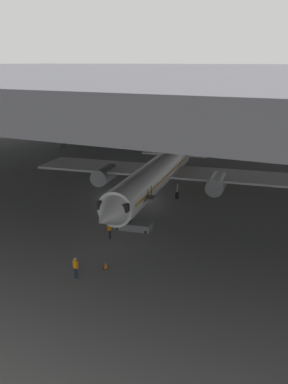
# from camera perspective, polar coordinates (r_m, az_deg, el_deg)

# --- Properties ---
(ground_plane) EXTENTS (110.00, 110.00, 0.00)m
(ground_plane) POSITION_cam_1_polar(r_m,az_deg,el_deg) (52.39, -2.15, -0.93)
(ground_plane) COLOR slate
(hangar_structure) EXTENTS (121.00, 99.00, 15.26)m
(hangar_structure) POSITION_cam_1_polar(r_m,az_deg,el_deg) (62.43, 3.79, 15.55)
(hangar_structure) COLOR #4C4F54
(hangar_structure) RESTS_ON ground_plane
(airplane_main) EXTENTS (31.85, 32.70, 10.41)m
(airplane_main) POSITION_cam_1_polar(r_m,az_deg,el_deg) (50.52, 1.44, 2.25)
(airplane_main) COLOR white
(airplane_main) RESTS_ON ground_plane
(boarding_stairs) EXTENTS (4.14, 2.02, 4.44)m
(boarding_stairs) POSITION_cam_1_polar(r_m,az_deg,el_deg) (42.84, -1.30, -4.02)
(boarding_stairs) COLOR slate
(boarding_stairs) RESTS_ON ground_plane
(crew_worker_near_nose) EXTENTS (0.54, 0.30, 1.74)m
(crew_worker_near_nose) POSITION_cam_1_polar(r_m,az_deg,el_deg) (33.84, -8.95, -9.60)
(crew_worker_near_nose) COLOR #232838
(crew_worker_near_nose) RESTS_ON ground_plane
(crew_worker_by_stairs) EXTENTS (0.24, 0.55, 1.75)m
(crew_worker_by_stairs) POSITION_cam_1_polar(r_m,az_deg,el_deg) (40.57, -4.53, -4.84)
(crew_worker_by_stairs) COLOR #232838
(crew_worker_by_stairs) RESTS_ON ground_plane
(airplane_distant) EXTENTS (28.98, 28.41, 9.45)m
(airplane_distant) POSITION_cam_1_polar(r_m,az_deg,el_deg) (96.84, -4.08, 9.10)
(airplane_distant) COLOR white
(airplane_distant) RESTS_ON ground_plane
(traffic_cone_orange) EXTENTS (0.36, 0.36, 0.60)m
(traffic_cone_orange) POSITION_cam_1_polar(r_m,az_deg,el_deg) (35.33, -5.03, -9.54)
(traffic_cone_orange) COLOR black
(traffic_cone_orange) RESTS_ON ground_plane
(baggage_tug) EXTENTS (2.05, 2.50, 0.90)m
(baggage_tug) POSITION_cam_1_polar(r_m,az_deg,el_deg) (57.73, 8.91, 1.10)
(baggage_tug) COLOR yellow
(baggage_tug) RESTS_ON ground_plane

